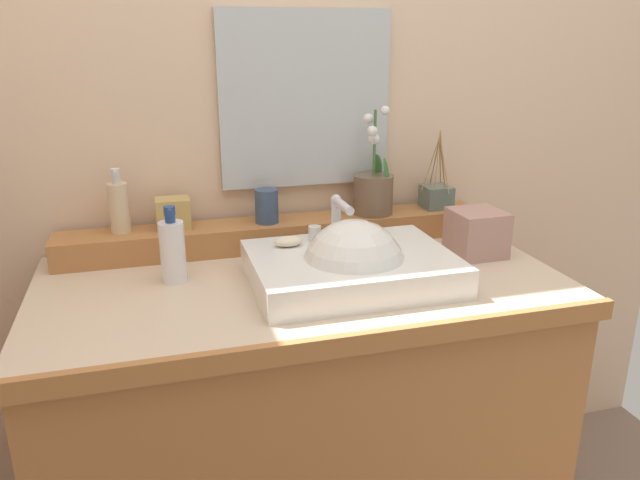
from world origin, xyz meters
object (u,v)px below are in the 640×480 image
object	(u,v)px
trinket_box	(173,213)
lotion_bottle	(173,250)
sink_basin	(352,270)
tumbler_cup	(267,206)
reed_diffuser	(436,196)
soap_bar	(288,241)
potted_plant	(373,189)
soap_dispenser	(119,206)
tissue_box	(477,233)

from	to	relation	value
trinket_box	lotion_bottle	size ratio (longest dim) A/B	0.48
sink_basin	tumbler_cup	distance (m)	0.35
reed_diffuser	soap_bar	bearing A→B (deg)	-156.39
sink_basin	potted_plant	xyz separation A→B (m)	(0.17, 0.32, 0.11)
reed_diffuser	lotion_bottle	xyz separation A→B (m)	(-0.77, -0.19, -0.03)
soap_dispenser	lotion_bottle	world-z (taller)	soap_dispenser
tumbler_cup	reed_diffuser	xyz separation A→B (m)	(0.51, 0.01, -0.01)
potted_plant	tumbler_cup	world-z (taller)	potted_plant
soap_bar	trinket_box	xyz separation A→B (m)	(-0.26, 0.22, 0.03)
soap_bar	lotion_bottle	bearing A→B (deg)	174.35
tumbler_cup	trinket_box	distance (m)	0.25
soap_bar	soap_dispenser	xyz separation A→B (m)	(-0.39, 0.22, 0.06)
soap_bar	tumbler_cup	distance (m)	0.21
tumbler_cup	lotion_bottle	world-z (taller)	lotion_bottle
reed_diffuser	trinket_box	bearing A→B (deg)	179.55
reed_diffuser	tissue_box	size ratio (longest dim) A/B	1.75
tumbler_cup	lotion_bottle	size ratio (longest dim) A/B	0.50
lotion_bottle	sink_basin	bearing A→B (deg)	-18.31
reed_diffuser	lotion_bottle	distance (m)	0.79
trinket_box	tumbler_cup	bearing A→B (deg)	-4.10
potted_plant	lotion_bottle	xyz separation A→B (m)	(-0.57, -0.18, -0.07)
soap_dispenser	trinket_box	bearing A→B (deg)	-0.57
reed_diffuser	sink_basin	bearing A→B (deg)	-138.79
soap_dispenser	tumbler_cup	world-z (taller)	soap_dispenser
sink_basin	trinket_box	xyz separation A→B (m)	(-0.39, 0.33, 0.08)
sink_basin	tumbler_cup	world-z (taller)	sink_basin
sink_basin	trinket_box	size ratio (longest dim) A/B	5.35
potted_plant	trinket_box	distance (m)	0.56
soap_dispenser	tissue_box	xyz separation A→B (m)	(0.90, -0.23, -0.08)
soap_dispenser	potted_plant	bearing A→B (deg)	-1.21
potted_plant	tumbler_cup	bearing A→B (deg)	-178.87
soap_bar	lotion_bottle	xyz separation A→B (m)	(-0.27, 0.03, -0.01)
soap_dispenser	reed_diffuser	xyz separation A→B (m)	(0.89, -0.01, -0.03)
sink_basin	lotion_bottle	distance (m)	0.42
lotion_bottle	tumbler_cup	bearing A→B (deg)	34.25
tumbler_cup	tissue_box	xyz separation A→B (m)	(0.52, -0.21, -0.06)
soap_bar	tissue_box	xyz separation A→B (m)	(0.51, -0.00, -0.02)
sink_basin	reed_diffuser	xyz separation A→B (m)	(0.37, 0.32, 0.07)
soap_bar	tissue_box	world-z (taller)	tissue_box
soap_dispenser	reed_diffuser	world-z (taller)	reed_diffuser
sink_basin	reed_diffuser	world-z (taller)	reed_diffuser
soap_bar	potted_plant	xyz separation A→B (m)	(0.30, 0.21, 0.06)
sink_basin	tissue_box	size ratio (longest dim) A/B	3.60
reed_diffuser	lotion_bottle	bearing A→B (deg)	-166.09
tumbler_cup	tissue_box	bearing A→B (deg)	-21.63
lotion_bottle	tissue_box	distance (m)	0.78
potted_plant	lotion_bottle	bearing A→B (deg)	-162.12
soap_dispenser	trinket_box	size ratio (longest dim) A/B	1.90
sink_basin	soap_bar	bearing A→B (deg)	140.61
soap_bar	potted_plant	bearing A→B (deg)	35.34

